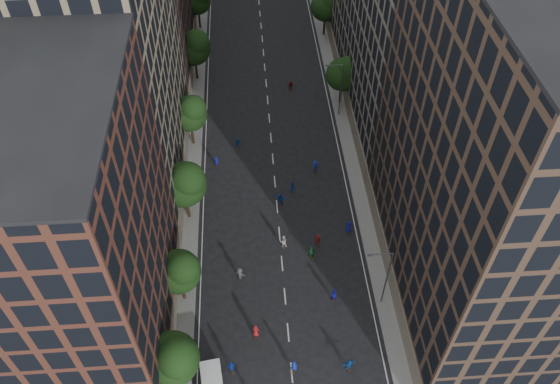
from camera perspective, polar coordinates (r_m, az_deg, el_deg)
The scene contains 32 objects.
ground at distance 79.65m, azimuth -0.93°, elevation 5.46°, with size 240.00×240.00×0.00m, color black.
sidewalk_left at distance 85.81m, azimuth -9.34°, elevation 8.37°, with size 4.00×105.00×0.15m, color slate.
sidewalk_right at distance 86.61m, azimuth 6.82°, elevation 9.10°, with size 4.00×105.00×0.15m, color slate.
bldg_left_a at distance 51.19m, azimuth -20.93°, elevation -4.74°, with size 14.00×22.00×30.00m, color #542B20.
bldg_left_b at distance 67.25m, azimuth -17.64°, elevation 12.54°, with size 14.00×26.00×34.00m, color #857457.
bldg_right_a at distance 53.69m, azimuth 21.21°, elevation 2.84°, with size 14.00×30.00×36.00m, color #4C3628.
bldg_right_b at distance 76.44m, azimuth 13.78°, elevation 17.31°, with size 14.00×28.00×33.00m, color #70685C.
tree_left_0 at distance 52.93m, azimuth -11.09°, elevation -16.71°, with size 5.20×5.20×8.83m.
tree_left_1 at distance 58.40m, azimuth -10.43°, elevation -8.08°, with size 4.80×4.80×8.21m.
tree_left_2 at distance 65.44m, azimuth -9.92°, elevation 0.93°, with size 5.60×5.60×9.45m.
tree_left_3 at distance 76.20m, azimuth -9.36°, elevation 8.22°, with size 5.00×5.00×8.58m.
tree_left_4 at distance 89.10m, azimuth -8.92°, elevation 14.77°, with size 5.40×5.40×9.08m.
tree_right_a at distance 83.53m, azimuth 6.70°, elevation 12.25°, with size 5.00×5.00×8.39m.
tree_right_b at distance 100.24m, azimuth 4.92°, elevation 18.92°, with size 5.20×5.20×8.83m.
streetlamp_near at distance 58.61m, azimuth 10.94°, elevation -8.57°, with size 2.64×0.22×9.06m.
streetlamp_far at distance 81.34m, azimuth 6.26°, elevation 10.83°, with size 2.64×0.22×9.06m.
skater_1 at distance 57.22m, azimuth 1.47°, elevation -17.78°, with size 0.71×0.46×1.94m, color #1530B2.
skater_2 at distance 61.70m, azimuth 5.60°, elevation -10.64°, with size 0.81×0.63×1.67m, color #1516AB.
skater_4 at distance 57.45m, azimuth -5.08°, elevation -17.76°, with size 1.07×0.45×1.83m, color #153BB2.
skater_5 at distance 57.89m, azimuth 7.23°, elevation -17.47°, with size 1.49×0.47×1.60m, color #1552AB.
skater_6 at distance 59.16m, azimuth -2.56°, elevation -14.30°, with size 0.86×0.56×1.76m, color maroon.
skater_7 at distance 65.99m, azimuth 3.96°, elevation -4.95°, with size 0.66×0.43×1.81m, color maroon.
skater_8 at distance 65.58m, azimuth 0.36°, elevation -5.22°, with size 0.90×0.70×1.85m, color silver.
skater_9 at distance 63.04m, azimuth -4.20°, elevation -8.54°, with size 1.15×0.66×1.79m, color #48494E.
skater_10 at distance 64.67m, azimuth 3.32°, elevation -6.33°, with size 1.13×0.47×1.92m, color #1B5C2E.
skater_11 at distance 70.16m, azimuth 0.05°, elevation -0.75°, with size 1.57×0.50×1.69m, color #1542AB.
skater_12 at distance 67.65m, azimuth 7.17°, elevation -3.63°, with size 0.84×0.54×1.71m, color #111390.
skater_13 at distance 75.53m, azimuth -6.68°, elevation 3.19°, with size 0.64×0.42×1.76m, color #121995.
skater_14 at distance 71.70m, azimuth 1.26°, elevation 0.50°, with size 0.76×0.59×1.57m, color #1639B3.
skater_15 at distance 74.40m, azimuth 3.68°, elevation 2.67°, with size 1.18×0.68×1.82m, color navy.
skater_16 at distance 78.03m, azimuth -4.40°, elevation 5.08°, with size 0.98×0.41×1.67m, color #1552AC.
skater_17 at distance 88.76m, azimuth 1.09°, elevation 11.06°, with size 1.39×0.44×1.49m, color maroon.
Camera 1 is at (-2.87, -19.69, 52.66)m, focal length 35.00 mm.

